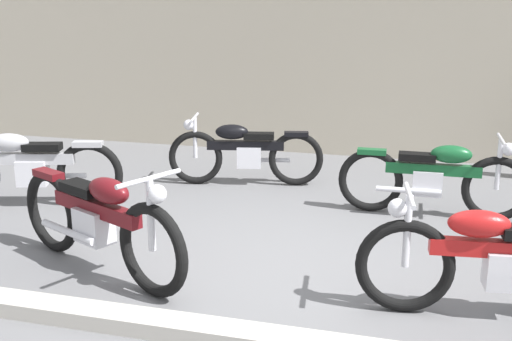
% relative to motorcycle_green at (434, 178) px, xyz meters
% --- Properties ---
extents(ground_plane, '(40.00, 40.00, 0.00)m').
position_rel_motorcycle_green_xyz_m(ground_plane, '(-1.23, -1.78, -0.44)').
color(ground_plane, slate).
extents(building_wall, '(18.00, 0.30, 2.71)m').
position_rel_motorcycle_green_xyz_m(building_wall, '(-1.23, 2.68, 0.92)').
color(building_wall, '#B2A893').
rests_on(building_wall, ground_plane).
extents(curb_strip, '(18.00, 0.24, 0.12)m').
position_rel_motorcycle_green_xyz_m(curb_strip, '(-1.23, -3.06, -0.38)').
color(curb_strip, '#B7B2A8').
rests_on(curb_strip, ground_plane).
extents(motorcycle_green, '(2.01, 0.56, 0.90)m').
position_rel_motorcycle_green_xyz_m(motorcycle_green, '(0.00, 0.00, 0.00)').
color(motorcycle_green, black).
rests_on(motorcycle_green, ground_plane).
extents(motorcycle_black, '(1.94, 0.66, 0.88)m').
position_rel_motorcycle_green_xyz_m(motorcycle_black, '(-2.31, 0.64, -0.01)').
color(motorcycle_black, black).
rests_on(motorcycle_black, ground_plane).
extents(motorcycle_maroon, '(2.02, 1.10, 0.98)m').
position_rel_motorcycle_green_xyz_m(motorcycle_maroon, '(-2.76, -2.24, 0.04)').
color(motorcycle_maroon, black).
rests_on(motorcycle_maroon, ground_plane).
extents(motorcycle_silver, '(2.08, 0.83, 0.96)m').
position_rel_motorcycle_green_xyz_m(motorcycle_silver, '(-4.44, -0.85, 0.03)').
color(motorcycle_silver, black).
rests_on(motorcycle_silver, ground_plane).
extents(motorcycle_red, '(2.07, 0.59, 0.93)m').
position_rel_motorcycle_green_xyz_m(motorcycle_red, '(0.43, -2.21, 0.01)').
color(motorcycle_red, black).
rests_on(motorcycle_red, ground_plane).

